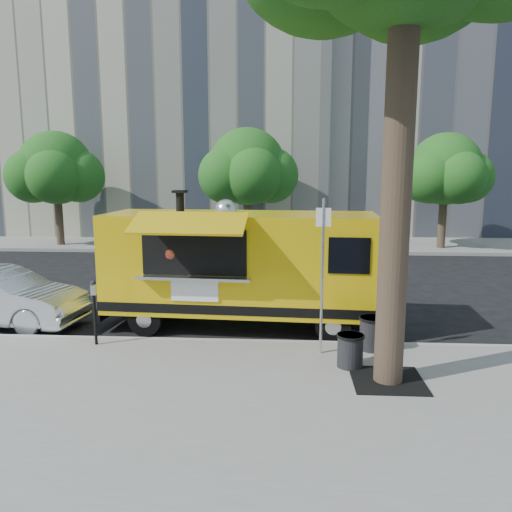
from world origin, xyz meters
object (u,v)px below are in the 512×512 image
Objects in this scene: far_tree_b at (247,167)px; trash_bin_right at (372,332)px; trash_bin_left at (350,349)px; sign_post at (322,267)px; food_truck at (239,265)px; far_tree_c at (445,169)px; far_tree_a at (56,168)px; parking_meter at (94,305)px.

far_tree_b reaches higher than trash_bin_right.
sign_post is at bearing 126.08° from trash_bin_left.
far_tree_c is at bearing 58.88° from food_truck.
far_tree_c is 8.65× the size of trash_bin_left.
trash_bin_right is at bearing -47.22° from far_tree_a.
sign_post is 2.70m from food_truck.
far_tree_b is 15.59m from trash_bin_left.
far_tree_a is 15.53m from food_truck.
far_tree_c reaches higher than food_truck.
sign_post is 1.72m from trash_bin_right.
far_tree_a is at bearing 132.94° from food_truck.
far_tree_a reaches higher than trash_bin_left.
trash_bin_left is (3.04, -14.92, -3.36)m from far_tree_b.
sign_post is at bearing -114.81° from far_tree_c.
far_tree_c is at bearing -1.91° from far_tree_b.
far_tree_a is 0.97× the size of far_tree_b.
far_tree_a is 15.59m from parking_meter.
far_tree_c is 15.08m from trash_bin_right.
far_tree_c reaches higher than parking_meter.
parking_meter reaches higher than trash_bin_right.
far_tree_a is 8.16× the size of trash_bin_right.
far_tree_c is at bearing 65.19° from sign_post.
trash_bin_right is (1.04, 0.25, -1.35)m from sign_post.
far_tree_b is 1.83× the size of sign_post.
far_tree_b is 14.83m from trash_bin_right.
far_tree_b is 4.12× the size of parking_meter.
far_tree_c is 17.82m from parking_meter.
far_tree_b is 14.48m from parking_meter.
trash_bin_right is at bearing -28.55° from food_truck.
food_truck reaches higher than sign_post.
food_truck is at bearing 130.24° from trash_bin_left.
sign_post is 4.98× the size of trash_bin_left.
food_truck is 10.95× the size of trash_bin_left.
far_tree_c is 16.12m from trash_bin_left.
far_tree_c is 0.79× the size of food_truck.
trash_bin_left is (2.26, -2.67, -1.03)m from food_truck.
trash_bin_left is at bearing -50.34° from far_tree_a.
trash_bin_right is at bearing -75.64° from far_tree_b.
trash_bin_right is (12.59, -13.60, -3.28)m from far_tree_a.
sign_post is 1.60m from trash_bin_left.
food_truck is at bearing 32.95° from parking_meter.
far_tree_c is 15.48m from sign_post.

